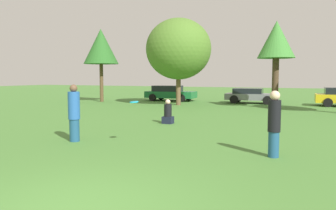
{
  "coord_description": "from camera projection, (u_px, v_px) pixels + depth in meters",
  "views": [
    {
      "loc": [
        3.42,
        -3.98,
        2.09
      ],
      "look_at": [
        -0.64,
        4.96,
        1.24
      ],
      "focal_mm": 35.52,
      "sensor_mm": 36.0,
      "label": 1
    }
  ],
  "objects": [
    {
      "name": "ground_plane",
      "position": [
        74.0,
        210.0,
        5.2
      ],
      "size": [
        120.0,
        120.0,
        0.0
      ],
      "primitive_type": "plane",
      "color": "#477A33"
    },
    {
      "name": "bystander_sitting",
      "position": [
        168.0,
        114.0,
        14.72
      ],
      "size": [
        0.45,
        0.38,
        1.08
      ],
      "color": "#191E33",
      "rests_on": "ground"
    },
    {
      "name": "tree_0",
      "position": [
        101.0,
        47.0,
        27.24
      ],
      "size": [
        2.85,
        2.85,
        5.98
      ],
      "color": "brown",
      "rests_on": "ground"
    },
    {
      "name": "tree_2",
      "position": [
        276.0,
        41.0,
        21.23
      ],
      "size": [
        2.37,
        2.37,
        5.64
      ],
      "color": "#473323",
      "rests_on": "ground"
    },
    {
      "name": "parked_car_green",
      "position": [
        170.0,
        93.0,
        28.62
      ],
      "size": [
        4.29,
        2.3,
        1.31
      ],
      "rotation": [
        0.0,
        0.0,
        0.06
      ],
      "color": "#196633",
      "rests_on": "ground"
    },
    {
      "name": "tree_1",
      "position": [
        178.0,
        49.0,
        24.01
      ],
      "size": [
        4.72,
        4.72,
        6.28
      ],
      "color": "brown",
      "rests_on": "ground"
    },
    {
      "name": "parked_car_grey",
      "position": [
        251.0,
        95.0,
        25.86
      ],
      "size": [
        4.07,
        2.08,
        1.17
      ],
      "rotation": [
        0.0,
        0.0,
        0.06
      ],
      "color": "slate",
      "rests_on": "ground"
    },
    {
      "name": "frisbee",
      "position": [
        134.0,
        102.0,
        9.96
      ],
      "size": [
        0.27,
        0.27,
        0.07
      ],
      "color": "#19B2D8"
    },
    {
      "name": "person_catcher",
      "position": [
        274.0,
        123.0,
        8.54
      ],
      "size": [
        0.32,
        0.32,
        1.73
      ],
      "rotation": [
        0.0,
        0.0,
        -3.07
      ],
      "color": "navy",
      "rests_on": "ground"
    },
    {
      "name": "person_thrower",
      "position": [
        74.0,
        113.0,
        10.63
      ],
      "size": [
        0.37,
        0.37,
        1.83
      ],
      "rotation": [
        0.0,
        0.0,
        0.08
      ],
      "color": "navy",
      "rests_on": "ground"
    }
  ]
}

